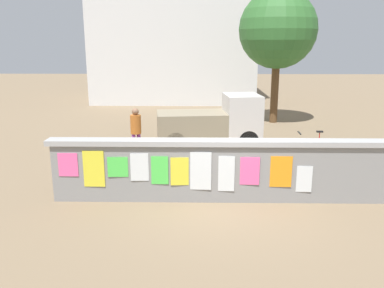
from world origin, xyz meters
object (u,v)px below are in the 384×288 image
at_px(bicycle_near, 313,149).
at_px(bicycle_far, 139,160).
at_px(auto_rickshaw_truck, 214,122).
at_px(motorcycle, 211,165).
at_px(person_walking, 136,128).
at_px(tree_roadside, 278,30).

distance_m(bicycle_near, bicycle_far, 5.48).
relative_size(auto_rickshaw_truck, bicycle_near, 2.19).
distance_m(motorcycle, bicycle_near, 3.90).
distance_m(bicycle_far, person_walking, 1.64).
bearing_deg(bicycle_far, auto_rickshaw_truck, 52.75).
relative_size(person_walking, tree_roadside, 0.27).
distance_m(motorcycle, bicycle_far, 2.19).
xyz_separation_m(auto_rickshaw_truck, bicycle_near, (3.08, -1.67, -0.54)).
distance_m(bicycle_near, tree_roadside, 7.24).
height_order(bicycle_near, person_walking, person_walking).
xyz_separation_m(motorcycle, bicycle_far, (-2.03, 0.80, -0.10)).
distance_m(auto_rickshaw_truck, person_walking, 2.94).
distance_m(auto_rickshaw_truck, bicycle_near, 3.55).
height_order(bicycle_far, tree_roadside, tree_roadside).
distance_m(auto_rickshaw_truck, tree_roadside, 6.28).
bearing_deg(bicycle_near, tree_roadside, 91.51).
bearing_deg(auto_rickshaw_truck, tree_roadside, 57.05).
bearing_deg(tree_roadside, bicycle_near, -88.49).
bearing_deg(bicycle_near, motorcycle, -147.69).
bearing_deg(person_walking, auto_rickshaw_truck, 29.84).
height_order(auto_rickshaw_truck, bicycle_far, auto_rickshaw_truck).
relative_size(bicycle_near, bicycle_far, 1.00).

